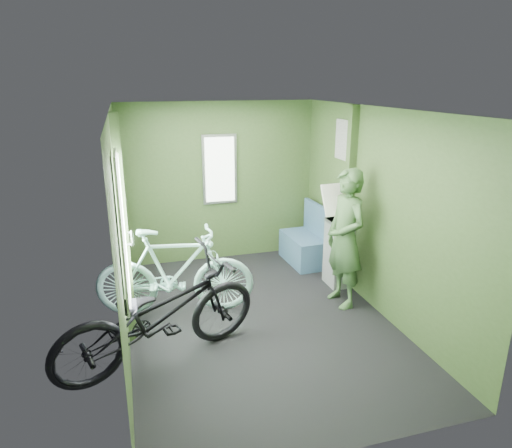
{
  "coord_description": "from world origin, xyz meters",
  "views": [
    {
      "loc": [
        -1.29,
        -4.37,
        2.57
      ],
      "look_at": [
        0.0,
        0.1,
        1.1
      ],
      "focal_mm": 32.0,
      "sensor_mm": 36.0,
      "label": 1
    }
  ],
  "objects": [
    {
      "name": "room",
      "position": [
        -0.04,
        0.04,
        1.44
      ],
      "size": [
        4.0,
        4.02,
        2.31
      ],
      "color": "black",
      "rests_on": "ground"
    },
    {
      "name": "bicycle_black",
      "position": [
        -1.1,
        -0.55,
        0.0
      ],
      "size": [
        2.19,
        1.5,
        1.16
      ],
      "primitive_type": "imported",
      "rotation": [
        0.0,
        -0.16,
        1.92
      ],
      "color": "black",
      "rests_on": "ground"
    },
    {
      "name": "bicycle_mint",
      "position": [
        -0.86,
        0.38,
        0.0
      ],
      "size": [
        1.85,
        0.92,
        1.11
      ],
      "primitive_type": "imported",
      "rotation": [
        0.0,
        -0.12,
        1.4
      ],
      "color": "#9FE0D5",
      "rests_on": "ground"
    },
    {
      "name": "passenger",
      "position": [
        1.08,
        0.12,
        0.82
      ],
      "size": [
        0.46,
        0.72,
        1.64
      ],
      "rotation": [
        0.0,
        0.0,
        -1.46
      ],
      "color": "#3C5F34",
      "rests_on": "ground"
    },
    {
      "name": "waste_box",
      "position": [
        1.26,
        0.63,
        0.44
      ],
      "size": [
        0.26,
        0.36,
        0.88
      ],
      "primitive_type": "cube",
      "color": "gray",
      "rests_on": "ground"
    },
    {
      "name": "bench_seat",
      "position": [
        1.14,
        1.45,
        0.26
      ],
      "size": [
        0.49,
        0.84,
        0.87
      ],
      "rotation": [
        0.0,
        0.0,
        0.05
      ],
      "color": "#2B445C",
      "rests_on": "ground"
    }
  ]
}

